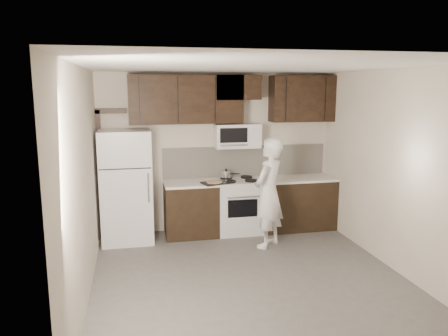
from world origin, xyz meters
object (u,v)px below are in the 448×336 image
object	(u,v)px
refrigerator	(126,186)
person	(269,193)
microwave	(237,136)
stove	(238,206)

from	to	relation	value
refrigerator	person	size ratio (longest dim) A/B	1.06
microwave	person	world-z (taller)	microwave
stove	person	size ratio (longest dim) A/B	0.55
refrigerator	microwave	bearing A→B (deg)	5.15
microwave	refrigerator	world-z (taller)	microwave
stove	refrigerator	world-z (taller)	refrigerator
stove	person	bearing A→B (deg)	-69.09
stove	microwave	world-z (taller)	microwave
refrigerator	person	distance (m)	2.26
microwave	person	size ratio (longest dim) A/B	0.45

